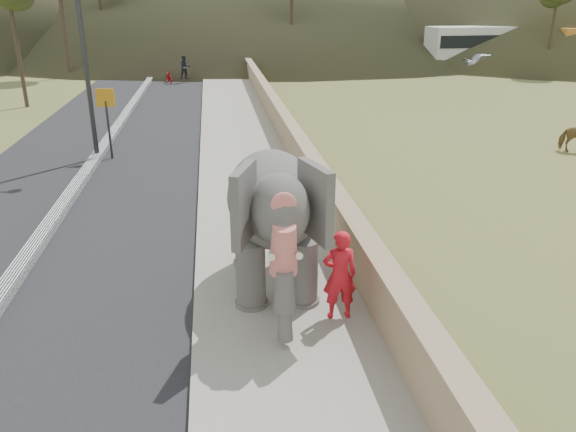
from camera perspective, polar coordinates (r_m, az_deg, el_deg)
The scene contains 12 objects.
ground at distance 8.67m, azimuth 0.54°, elevation -15.66°, with size 160.00×160.00×0.00m, color olive.
road at distance 18.08m, azimuth -20.15°, elevation 3.32°, with size 7.00×120.00×0.03m, color black.
median at distance 18.05m, azimuth -20.19°, elevation 3.61°, with size 0.35×120.00×0.22m, color black.
walkway at distance 17.64m, azimuth -4.12°, elevation 4.39°, with size 3.00×120.00×0.15m, color #9E9687.
parapet at distance 17.68m, azimuth 1.22°, elevation 6.08°, with size 0.30×120.00×1.10m, color tan.
lamppost at distance 19.76m, azimuth -19.59°, elevation 19.25°, with size 1.76×0.36×8.00m.
signboard at distance 19.98m, azimuth -17.93°, elevation 10.07°, with size 0.60×0.08×2.40m.
distant_car at distance 45.18m, azimuth 19.81°, elevation 14.49°, with size 1.70×4.23×1.44m, color #B9BAC0.
bus_white at distance 48.05m, azimuth 20.44°, elevation 15.76°, with size 2.50×11.00×3.10m, color silver.
elephant_and_man at distance 10.22m, azimuth -1.42°, elevation -0.16°, with size 2.21×3.71×2.65m.
motorcyclist at distance 37.76m, azimuth -11.38°, elevation 14.08°, with size 1.96×1.82×1.75m.
trees at distance 34.38m, azimuth -11.40°, elevation 18.99°, with size 48.30×42.98×9.11m.
Camera 1 is at (-1.01, -6.84, 5.23)m, focal length 35.00 mm.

